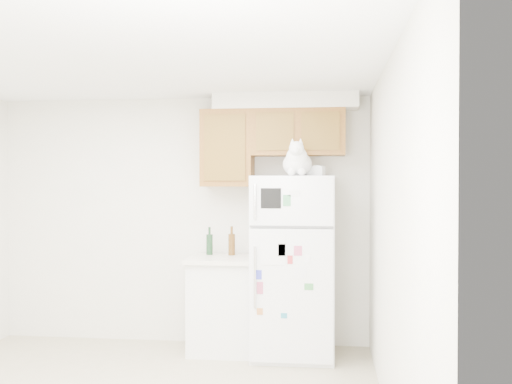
% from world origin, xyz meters
% --- Properties ---
extents(room_shell, '(3.84, 4.04, 2.52)m').
position_xyz_m(room_shell, '(0.12, 0.24, 1.67)').
color(room_shell, beige).
rests_on(room_shell, ground_plane).
extents(refrigerator, '(0.76, 0.78, 1.70)m').
position_xyz_m(refrigerator, '(1.16, 1.61, 0.85)').
color(refrigerator, white).
rests_on(refrigerator, ground_plane).
extents(base_counter, '(0.64, 0.64, 0.92)m').
position_xyz_m(base_counter, '(0.48, 1.68, 0.46)').
color(base_counter, white).
rests_on(base_counter, ground_plane).
extents(cat, '(0.33, 0.48, 0.34)m').
position_xyz_m(cat, '(1.21, 1.46, 1.83)').
color(cat, white).
rests_on(cat, refrigerator).
extents(storage_box_back, '(0.20, 0.17, 0.10)m').
position_xyz_m(storage_box_back, '(1.34, 1.66, 1.75)').
color(storage_box_back, white).
rests_on(storage_box_back, refrigerator).
extents(storage_box_front, '(0.17, 0.15, 0.09)m').
position_xyz_m(storage_box_front, '(1.37, 1.56, 1.74)').
color(storage_box_front, white).
rests_on(storage_box_front, refrigerator).
extents(bottle_green, '(0.06, 0.06, 0.28)m').
position_xyz_m(bottle_green, '(0.32, 1.83, 1.06)').
color(bottle_green, '#19381E').
rests_on(bottle_green, base_counter).
extents(bottle_amber, '(0.07, 0.07, 0.29)m').
position_xyz_m(bottle_amber, '(0.54, 1.81, 1.06)').
color(bottle_amber, '#593814').
rests_on(bottle_amber, base_counter).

